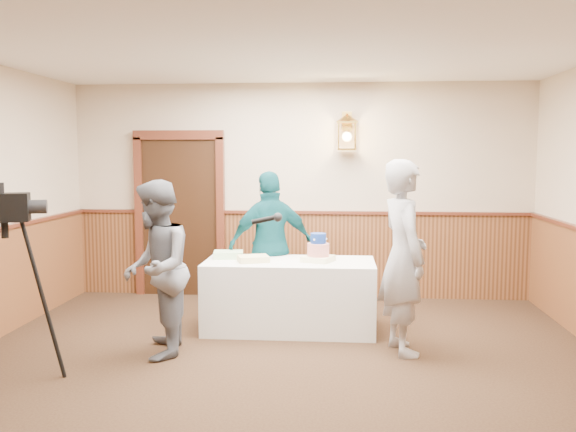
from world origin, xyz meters
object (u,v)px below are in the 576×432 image
object	(u,v)px
tiered_cake	(318,250)
interviewer	(156,269)
assistant_p	(271,246)
tv_camera_rig	(8,299)
baker	(403,257)
sheet_cake_green	(228,255)
display_table	(290,295)
sheet_cake_yellow	(253,259)

from	to	relation	value
tiered_cake	interviewer	xyz separation A→B (m)	(-1.47, -0.93, -0.04)
assistant_p	tv_camera_rig	size ratio (longest dim) A/B	1.08
tiered_cake	assistant_p	bearing A→B (deg)	140.71
tiered_cake	tv_camera_rig	distance (m)	3.00
baker	assistant_p	bearing A→B (deg)	37.19
baker	assistant_p	distance (m)	1.75
sheet_cake_green	interviewer	world-z (taller)	interviewer
tiered_cake	sheet_cake_green	distance (m)	1.00
display_table	baker	distance (m)	1.40
assistant_p	display_table	bearing A→B (deg)	95.19
sheet_cake_yellow	tv_camera_rig	size ratio (longest dim) A/B	0.20
tiered_cake	sheet_cake_yellow	world-z (taller)	tiered_cake
sheet_cake_green	tv_camera_rig	world-z (taller)	tv_camera_rig
display_table	baker	xyz separation A→B (m)	(1.13, -0.64, 0.54)
baker	interviewer	bearing A→B (deg)	82.88
tiered_cake	sheet_cake_yellow	size ratio (longest dim) A/B	1.21
display_table	tiered_cake	distance (m)	0.58
sheet_cake_green	assistant_p	xyz separation A→B (m)	(0.44, 0.31, 0.06)
tv_camera_rig	assistant_p	bearing A→B (deg)	27.45
baker	tv_camera_rig	bearing A→B (deg)	93.30
display_table	assistant_p	xyz separation A→B (m)	(-0.24, 0.44, 0.47)
interviewer	assistant_p	size ratio (longest dim) A/B	0.97
display_table	tv_camera_rig	bearing A→B (deg)	-141.95
tiered_cake	assistant_p	xyz separation A→B (m)	(-0.55, 0.45, -0.02)
sheet_cake_yellow	sheet_cake_green	xyz separation A→B (m)	(-0.30, 0.22, 0.00)
sheet_cake_yellow	tv_camera_rig	xyz separation A→B (m)	(-1.79, -1.61, -0.08)
display_table	sheet_cake_green	xyz separation A→B (m)	(-0.68, 0.13, 0.41)
sheet_cake_green	assistant_p	bearing A→B (deg)	35.33
baker	display_table	bearing A→B (deg)	45.84
sheet_cake_green	interviewer	bearing A→B (deg)	-114.42
tv_camera_rig	sheet_cake_yellow	bearing A→B (deg)	21.44
interviewer	baker	distance (m)	2.31
display_table	sheet_cake_yellow	distance (m)	0.56
sheet_cake_yellow	assistant_p	xyz separation A→B (m)	(0.13, 0.53, 0.06)
sheet_cake_yellow	tiered_cake	bearing A→B (deg)	6.45
interviewer	tv_camera_rig	distance (m)	1.27
sheet_cake_green	sheet_cake_yellow	bearing A→B (deg)	-35.43
sheet_cake_yellow	tv_camera_rig	bearing A→B (deg)	-138.01
tv_camera_rig	display_table	bearing A→B (deg)	17.50
tiered_cake	assistant_p	size ratio (longest dim) A/B	0.22
baker	tv_camera_rig	size ratio (longest dim) A/B	1.17
sheet_cake_yellow	assistant_p	bearing A→B (deg)	75.74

